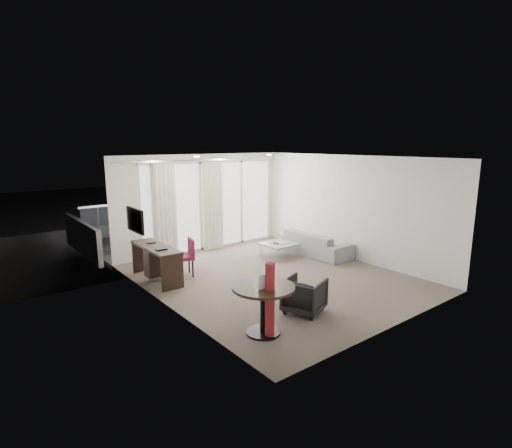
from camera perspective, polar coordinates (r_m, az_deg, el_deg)
floor at (r=8.82m, az=2.42°, el=-7.64°), size 5.00×6.00×0.00m
ceiling at (r=8.33m, az=2.57°, el=9.50°), size 5.00×6.00×0.00m
wall_left at (r=7.15m, az=-12.97°, el=-1.67°), size 0.00×6.00×2.60m
wall_right at (r=10.25m, az=13.21°, el=2.29°), size 0.00×6.00×2.60m
wall_front at (r=6.55m, az=19.78°, el=-3.29°), size 5.00×0.00×2.60m
window_panel at (r=11.06m, az=-6.38°, el=2.66°), size 4.00×0.02×2.38m
window_frame at (r=11.04m, az=-6.34°, el=2.65°), size 4.10×0.06×2.44m
curtain_left at (r=10.24m, az=-12.82°, el=1.73°), size 0.60×0.20×2.38m
curtain_right at (r=10.89m, az=-6.15°, el=2.53°), size 0.60×0.20×2.38m
curtain_track at (r=10.64m, az=-7.46°, el=9.06°), size 4.80×0.04×0.04m
downlight_a at (r=9.13m, az=-8.46°, el=9.50°), size 0.12×0.12×0.02m
downlight_b at (r=10.32m, az=1.88°, el=9.85°), size 0.12×0.12×0.02m
desk at (r=8.81m, az=-14.02°, el=-5.45°), size 0.50×1.59×0.75m
tv at (r=8.47m, az=-16.89°, el=0.52°), size 0.05×0.80×0.50m
desk_chair at (r=8.93m, az=-10.40°, el=-4.76°), size 0.55×0.53×0.84m
round_table at (r=6.26m, az=1.06°, el=-12.14°), size 1.20×1.20×0.77m
menu_card at (r=6.01m, az=0.91°, el=-9.71°), size 0.12×0.04×0.22m
red_lamp at (r=6.06m, az=2.00°, el=-10.90°), size 0.31×0.31×1.17m
tub_armchair at (r=7.08m, az=6.93°, el=-10.08°), size 0.85×0.84×0.60m
coffee_table at (r=10.32m, az=3.21°, el=-3.73°), size 0.80×0.80×0.36m
remote at (r=10.23m, az=2.84°, el=-2.82°), size 0.06×0.15×0.02m
magazine at (r=10.28m, az=3.84°, el=-2.76°), size 0.30×0.33×0.02m
sofa at (r=10.62m, az=8.39°, el=-2.71°), size 0.81×2.06×0.60m
terrace_slab at (r=12.60m, az=-9.87°, el=-2.18°), size 5.60×3.00×0.12m
rattan_chair_a at (r=12.32m, az=-8.47°, el=-0.08°), size 0.72×0.72×0.87m
rattan_chair_b at (r=13.49m, az=-4.50°, el=0.78°), size 0.64×0.64×0.76m
rattan_table at (r=12.53m, az=-2.11°, el=-0.55°), size 0.55×0.55×0.53m
balustrade at (r=13.75m, az=-12.81°, el=1.25°), size 5.50×0.06×1.05m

